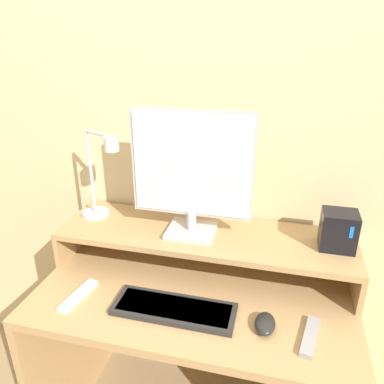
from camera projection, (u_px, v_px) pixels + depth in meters
name	position (u px, v px, depth m)	size (l,w,h in m)	color
wall_back	(217.00, 121.00, 1.41)	(6.00, 0.05, 2.50)	beige
desk	(195.00, 336.00, 1.40)	(1.09, 0.61, 0.73)	tan
monitor_shelf	(205.00, 238.00, 1.40)	(1.09, 0.32, 0.15)	tan
monitor	(191.00, 172.00, 1.29)	(0.43, 0.15, 0.46)	#BCBCC1
desk_lamp	(101.00, 178.00, 1.42)	(0.21, 0.14, 0.36)	silver
router_dock	(338.00, 230.00, 1.27)	(0.12, 0.10, 0.13)	black
keyboard	(174.00, 309.00, 1.21)	(0.40, 0.14, 0.02)	#282828
mouse	(265.00, 324.00, 1.13)	(0.06, 0.10, 0.04)	black
remote_control	(79.00, 296.00, 1.27)	(0.06, 0.17, 0.02)	white
remote_secondary	(310.00, 337.00, 1.10)	(0.07, 0.17, 0.02)	#99999E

